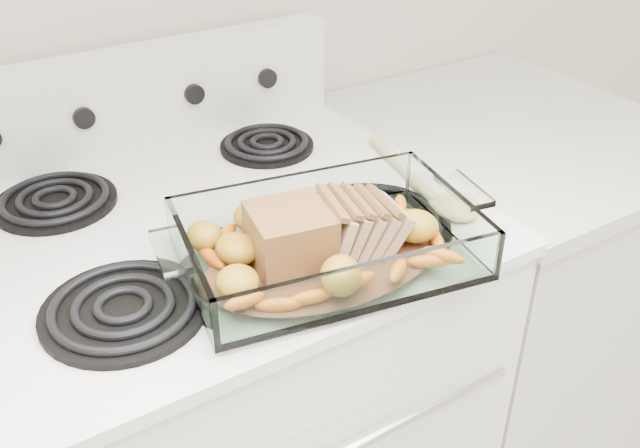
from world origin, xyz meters
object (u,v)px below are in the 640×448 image
electric_range (229,421)px  pork_roast (315,235)px  counter_right (488,309)px  baking_dish (328,248)px

electric_range → pork_roast: 0.56m
counter_right → pork_roast: (-0.60, -0.21, 0.53)m
baking_dish → pork_roast: size_ratio=1.82×
counter_right → pork_roast: size_ratio=4.40×
counter_right → baking_dish: (-0.58, -0.21, 0.50)m
baking_dish → pork_roast: (-0.02, -0.00, 0.03)m
electric_range → pork_roast: bearing=-73.6°
pork_roast → electric_range: bearing=84.5°
counter_right → electric_range: bearing=179.9°
electric_range → counter_right: electric_range is taller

